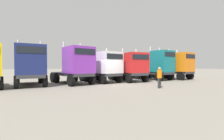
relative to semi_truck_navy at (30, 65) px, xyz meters
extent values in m
plane|color=gray|center=(7.44, -2.04, -1.95)|extent=(200.00, 200.00, 0.00)
cylinder|color=black|center=(-2.07, -1.51, -1.42)|extent=(0.53, 1.10, 1.06)
cube|color=#333338|center=(-0.05, 1.15, -0.97)|extent=(2.47, 6.09, 0.30)
cube|color=navy|center=(0.03, -0.59, 0.47)|extent=(2.51, 2.60, 2.57)
cube|color=black|center=(0.09, -1.86, 1.23)|extent=(2.10, 0.14, 0.55)
cylinder|color=silver|center=(0.91, 0.85, 0.77)|extent=(0.19, 0.19, 3.17)
cylinder|color=silver|center=(-0.99, 0.76, 0.77)|extent=(0.19, 0.19, 3.17)
cylinder|color=#333338|center=(-0.11, 2.47, -0.76)|extent=(1.15, 1.15, 0.12)
cylinder|color=black|center=(1.15, -1.09, -1.41)|extent=(0.40, 1.10, 1.09)
cylinder|color=black|center=(-1.05, -1.19, -1.41)|extent=(0.40, 1.10, 1.09)
cylinder|color=black|center=(0.98, 2.59, -1.41)|extent=(0.40, 1.10, 1.09)
cylinder|color=black|center=(-1.22, 2.49, -1.41)|extent=(0.40, 1.10, 1.09)
cylinder|color=black|center=(0.93, 3.69, -1.41)|extent=(0.40, 1.10, 1.09)
cylinder|color=black|center=(-1.27, 3.59, -1.41)|extent=(0.40, 1.10, 1.09)
cube|color=#333338|center=(3.89, 0.91, -0.94)|extent=(3.46, 6.40, 0.30)
cube|color=purple|center=(4.26, -0.79, 0.49)|extent=(2.90, 3.05, 2.56)
cube|color=black|center=(4.54, -2.07, 1.25)|extent=(2.06, 0.49, 0.55)
cylinder|color=silver|center=(4.88, 0.82, 0.79)|extent=(0.21, 0.21, 3.16)
cylinder|color=silver|center=(3.02, 0.42, 0.79)|extent=(0.21, 0.21, 3.16)
cylinder|color=#333338|center=(3.60, 2.21, -0.73)|extent=(1.31, 1.31, 0.12)
cylinder|color=black|center=(5.46, -1.13, -1.40)|extent=(0.58, 1.16, 1.12)
cylinder|color=black|center=(3.32, -1.61, -1.40)|extent=(0.58, 1.16, 1.12)
cylinder|color=black|center=(4.65, 2.54, -1.40)|extent=(0.58, 1.16, 1.12)
cylinder|color=black|center=(2.50, 2.07, -1.40)|extent=(0.58, 1.16, 1.12)
cylinder|color=black|center=(4.41, 3.62, -1.40)|extent=(0.58, 1.16, 1.12)
cylinder|color=black|center=(2.27, 3.14, -1.40)|extent=(0.58, 1.16, 1.12)
cube|color=#333338|center=(7.26, 1.13, -1.01)|extent=(3.34, 5.96, 0.30)
cube|color=white|center=(7.58, -0.34, 0.29)|extent=(2.90, 3.05, 2.30)
cube|color=black|center=(7.86, -1.63, 0.91)|extent=(2.06, 0.48, 0.55)
cylinder|color=silver|center=(8.20, 1.28, 0.59)|extent=(0.21, 0.21, 2.90)
cylinder|color=silver|center=(6.35, 0.87, 0.59)|extent=(0.21, 0.21, 2.90)
cylinder|color=#333338|center=(7.00, 2.34, -0.80)|extent=(1.31, 1.31, 0.12)
cylinder|color=black|center=(8.79, -0.69, -1.43)|extent=(0.56, 1.09, 1.04)
cylinder|color=black|center=(6.64, -1.16, -1.43)|extent=(0.56, 1.09, 1.04)
cylinder|color=black|center=(8.08, 2.55, -1.43)|extent=(0.56, 1.09, 1.04)
cylinder|color=black|center=(5.93, 2.08, -1.43)|extent=(0.56, 1.09, 1.04)
cylinder|color=black|center=(7.85, 3.62, -1.43)|extent=(0.56, 1.09, 1.04)
cylinder|color=black|center=(5.70, 3.16, -1.43)|extent=(0.56, 1.09, 1.04)
cube|color=#333338|center=(10.84, 1.00, -1.00)|extent=(2.36, 6.23, 0.30)
cube|color=red|center=(10.79, -0.97, 0.29)|extent=(2.46, 2.30, 2.28)
cube|color=black|center=(10.76, -2.11, 0.91)|extent=(2.10, 0.09, 0.55)
cylinder|color=silver|center=(11.77, 0.27, 0.59)|extent=(0.18, 0.18, 2.88)
cylinder|color=silver|center=(9.87, 0.32, 0.59)|extent=(0.18, 0.18, 2.88)
cylinder|color=#333338|center=(10.87, 2.36, -0.79)|extent=(1.13, 1.13, 0.12)
cylinder|color=black|center=(11.88, -1.42, -1.43)|extent=(0.38, 1.06, 1.06)
cylinder|color=black|center=(9.68, -1.36, -1.43)|extent=(0.38, 1.06, 1.06)
cylinder|color=black|center=(11.97, 2.46, -1.43)|extent=(0.38, 1.06, 1.06)
cylinder|color=black|center=(9.78, 2.52, -1.43)|extent=(0.38, 1.06, 1.06)
cylinder|color=black|center=(12.00, 3.56, -1.43)|extent=(0.38, 1.06, 1.06)
cylinder|color=black|center=(9.80, 3.62, -1.43)|extent=(0.38, 1.06, 1.06)
cube|color=#333338|center=(15.01, 1.42, -1.01)|extent=(3.20, 6.49, 0.30)
cube|color=#14727A|center=(15.34, -0.55, 0.52)|extent=(2.74, 2.59, 2.76)
cube|color=black|center=(15.53, -1.66, 1.37)|extent=(2.08, 0.39, 0.55)
cylinder|color=silver|center=(16.07, 0.85, 0.82)|extent=(0.21, 0.21, 3.36)
cylinder|color=silver|center=(14.20, 0.54, 0.82)|extent=(0.21, 0.21, 3.36)
cylinder|color=#333338|center=(14.78, 2.77, -0.80)|extent=(1.27, 1.27, 0.12)
cylinder|color=black|center=(16.50, -0.77, -1.43)|extent=(0.52, 1.08, 1.04)
cylinder|color=black|center=(14.33, -1.14, -1.43)|extent=(0.52, 1.08, 1.04)
cylinder|color=black|center=(15.85, 3.08, -1.43)|extent=(0.52, 1.08, 1.04)
cylinder|color=black|center=(13.68, 2.72, -1.43)|extent=(0.52, 1.08, 1.04)
cylinder|color=black|center=(15.66, 4.17, -1.43)|extent=(0.52, 1.08, 1.04)
cylinder|color=black|center=(13.49, 3.80, -1.43)|extent=(0.52, 1.08, 1.04)
cube|color=#333338|center=(18.30, 1.14, -0.98)|extent=(3.14, 6.61, 0.30)
cube|color=orange|center=(18.60, -0.77, 0.44)|extent=(2.75, 2.82, 2.55)
cube|color=black|center=(18.79, -2.02, 1.19)|extent=(2.08, 0.36, 0.55)
cylinder|color=silver|center=(19.33, 0.75, 0.74)|extent=(0.21, 0.21, 3.15)
cylinder|color=silver|center=(17.45, 0.46, 0.74)|extent=(0.21, 0.21, 3.15)
cylinder|color=#333338|center=(18.09, 2.52, -0.77)|extent=(1.25, 1.25, 0.12)
cylinder|color=black|center=(19.77, -1.14, -1.42)|extent=(0.51, 1.11, 1.07)
cylinder|color=black|center=(17.59, -1.47, -1.42)|extent=(0.51, 1.11, 1.07)
cylinder|color=black|center=(19.15, 2.87, -1.42)|extent=(0.51, 1.11, 1.07)
cylinder|color=black|center=(16.98, 2.53, -1.42)|extent=(0.51, 1.11, 1.07)
cylinder|color=black|center=(18.98, 3.95, -1.42)|extent=(0.51, 1.11, 1.07)
cylinder|color=black|center=(16.81, 3.62, -1.42)|extent=(0.51, 1.11, 1.07)
cylinder|color=#2F2F2F|center=(9.62, -6.16, -1.52)|extent=(0.21, 0.21, 0.86)
cylinder|color=#2F2F2F|center=(9.88, -6.06, -1.52)|extent=(0.21, 0.21, 0.86)
cylinder|color=orange|center=(9.75, -6.11, -0.75)|extent=(0.52, 0.52, 0.68)
sphere|color=tan|center=(9.75, -6.11, -0.29)|extent=(0.23, 0.23, 0.23)
camera|label=1|loc=(0.14, -16.62, -0.09)|focal=26.11mm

